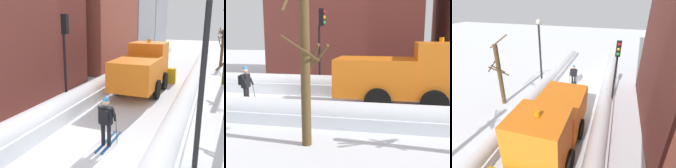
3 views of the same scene
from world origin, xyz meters
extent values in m
cube|color=white|center=(2.46, 10.00, 0.22)|extent=(1.10, 36.00, 0.44)
cylinder|color=white|center=(2.46, 10.00, 0.44)|extent=(0.90, 34.20, 0.90)
cube|color=orange|center=(-0.32, 6.49, 1.40)|extent=(2.30, 3.40, 1.60)
cube|color=orange|center=(-0.32, 9.19, 1.75)|extent=(2.20, 2.00, 2.30)
cube|color=black|center=(-0.32, 10.15, 2.26)|extent=(1.85, 0.06, 1.01)
cylinder|color=orange|center=(-0.32, 9.19, 3.02)|extent=(0.20, 0.20, 0.18)
cylinder|color=black|center=(-1.47, 8.89, 0.55)|extent=(0.25, 1.10, 1.10)
cylinder|color=black|center=(0.83, 8.89, 0.55)|extent=(0.25, 1.10, 1.10)
cylinder|color=black|center=(-1.47, 6.69, 0.55)|extent=(0.25, 1.10, 1.10)
cylinder|color=black|center=(0.83, 6.69, 0.55)|extent=(0.25, 1.10, 1.10)
cylinder|color=black|center=(0.27, 0.65, 0.41)|extent=(0.14, 0.14, 0.82)
cylinder|color=black|center=(0.49, 0.65, 0.41)|extent=(0.14, 0.14, 0.82)
cube|color=black|center=(0.38, 0.65, 1.13)|extent=(0.42, 0.26, 0.62)
cube|color=black|center=(0.38, 0.44, 1.16)|extent=(0.32, 0.16, 0.44)
sphere|color=tan|center=(0.38, 0.65, 1.60)|extent=(0.24, 0.24, 0.24)
sphere|color=teal|center=(0.38, 0.65, 1.70)|extent=(0.22, 0.22, 0.22)
cylinder|color=black|center=(0.12, 0.75, 1.16)|extent=(0.09, 0.33, 0.56)
cylinder|color=black|center=(0.64, 0.75, 1.16)|extent=(0.09, 0.33, 0.56)
cube|color=#194C8C|center=(0.27, 0.90, 0.01)|extent=(0.09, 1.80, 0.03)
cube|color=#194C8C|center=(0.49, 0.90, 0.01)|extent=(0.09, 1.80, 0.03)
cylinder|color=#262628|center=(0.08, 0.87, 0.60)|extent=(0.02, 0.19, 1.19)
cylinder|color=#262628|center=(0.68, 0.87, 0.60)|extent=(0.02, 0.19, 1.19)
cylinder|color=black|center=(-2.88, 3.29, 1.83)|extent=(0.12, 0.12, 3.67)
cube|color=black|center=(-2.88, 3.43, 4.12)|extent=(0.28, 0.24, 0.90)
sphere|color=red|center=(-2.88, 3.56, 4.40)|extent=(0.18, 0.18, 0.18)
sphere|color=gold|center=(-2.88, 3.56, 4.12)|extent=(0.18, 0.18, 0.18)
sphere|color=green|center=(-2.88, 3.56, 3.84)|extent=(0.18, 0.18, 0.18)
cylinder|color=black|center=(3.38, 0.42, 2.40)|extent=(0.16, 0.16, 4.80)
sphere|color=silver|center=(3.38, 0.42, 4.98)|extent=(0.40, 0.40, 0.40)
cylinder|color=#4F3A1F|center=(4.38, 4.81, 2.09)|extent=(0.28, 0.28, 4.18)
cylinder|color=#4F3A1F|center=(4.76, 4.79, 2.87)|extent=(0.13, 1.12, 0.73)
cylinder|color=#4F3A1F|center=(4.15, 5.14, 2.57)|extent=(0.91, 0.82, 0.84)
cylinder|color=#4F3A1F|center=(4.25, 5.06, 2.69)|extent=(0.73, 0.49, 0.65)
cylinder|color=#4F3A1F|center=(4.42, 4.37, 4.26)|extent=(1.31, 0.21, 0.95)
camera|label=1|loc=(3.64, -6.80, 4.32)|focal=40.61mm
camera|label=2|loc=(11.90, 7.24, 3.26)|focal=44.69mm
camera|label=3|loc=(-2.78, 14.07, 6.87)|focal=29.01mm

